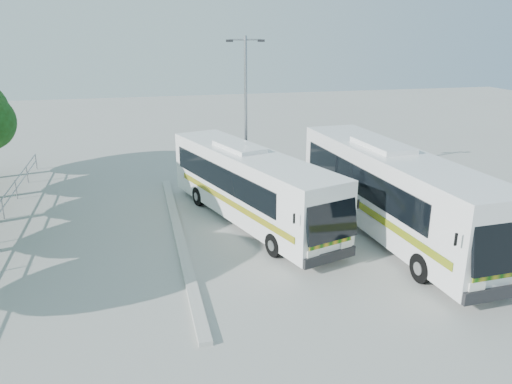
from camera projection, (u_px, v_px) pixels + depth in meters
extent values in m
plane|color=#9C9C97|center=(242.00, 250.00, 19.89)|extent=(100.00, 100.00, 0.00)
cube|color=#B2B2AD|center=(179.00, 235.00, 21.19)|extent=(0.40, 16.00, 0.15)
cylinder|color=gray|center=(33.00, 165.00, 30.41)|extent=(0.06, 0.06, 1.00)
cube|color=white|center=(250.00, 184.00, 22.37)|extent=(5.65, 11.58, 2.89)
cube|color=black|center=(332.00, 215.00, 17.60)|extent=(2.21, 1.06, 1.84)
cube|color=black|center=(220.00, 177.00, 22.13)|extent=(2.76, 8.71, 1.04)
cube|color=black|center=(266.00, 170.00, 23.32)|extent=(2.76, 8.71, 1.04)
cube|color=#175C0D|center=(229.00, 202.00, 21.72)|extent=(2.96, 9.43, 0.27)
cylinder|color=black|center=(274.00, 245.00, 19.23)|extent=(0.55, 0.99, 0.95)
cylinder|color=black|center=(319.00, 234.00, 20.28)|extent=(0.55, 0.99, 0.95)
cylinder|color=black|center=(199.00, 196.00, 24.88)|extent=(0.55, 0.99, 0.95)
cylinder|color=black|center=(236.00, 189.00, 25.93)|extent=(0.55, 0.99, 0.95)
cube|color=silver|center=(392.00, 190.00, 20.88)|extent=(3.28, 12.78, 3.22)
cube|color=black|center=(507.00, 240.00, 14.96)|extent=(2.45, 0.60, 2.05)
cube|color=black|center=(357.00, 180.00, 20.97)|extent=(0.57, 10.12, 1.16)
cube|color=black|center=(412.00, 175.00, 21.70)|extent=(0.57, 10.12, 1.16)
cube|color=#13560C|center=(366.00, 209.00, 20.41)|extent=(0.59, 10.96, 0.30)
cylinder|color=black|center=(422.00, 268.00, 17.25)|extent=(0.37, 1.07, 1.06)
cylinder|color=black|center=(479.00, 259.00, 17.90)|extent=(0.37, 1.07, 1.06)
cylinder|color=black|center=(329.00, 199.00, 24.27)|extent=(0.37, 1.07, 1.06)
cylinder|color=black|center=(372.00, 195.00, 24.92)|extent=(0.37, 1.07, 1.06)
cylinder|color=gray|center=(246.00, 115.00, 26.54)|extent=(0.18, 0.18, 8.11)
cylinder|color=gray|center=(245.00, 40.00, 25.35)|extent=(1.62, 0.29, 0.08)
cube|color=black|center=(229.00, 41.00, 25.28)|extent=(0.38, 0.23, 0.12)
cube|color=black|center=(261.00, 41.00, 25.45)|extent=(0.38, 0.23, 0.12)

